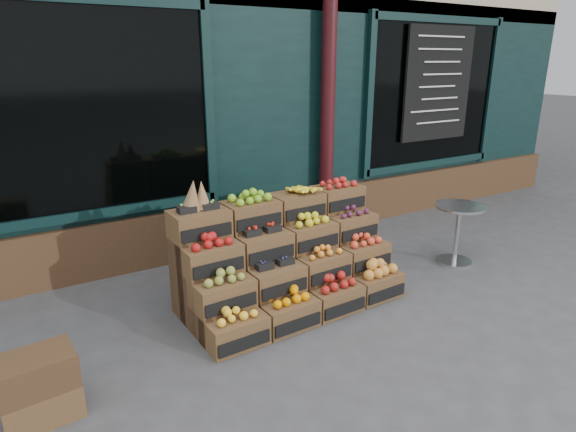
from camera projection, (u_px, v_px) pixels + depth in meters
ground at (348, 324)px, 4.28m from camera, size 60.00×60.00×0.00m
shop_facade at (156, 49)px, 7.69m from camera, size 12.00×6.24×4.80m
crate_display at (286, 263)px, 4.59m from camera, size 2.07×1.06×1.28m
spare_crates at (39, 387)px, 3.09m from camera, size 0.49×0.36×0.47m
bistro_table at (458, 227)px, 5.45m from camera, size 0.55×0.55×0.69m
shopkeeper at (92, 164)px, 5.52m from camera, size 0.85×0.60×2.19m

